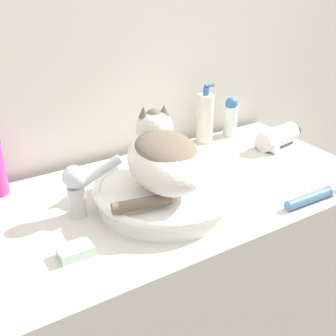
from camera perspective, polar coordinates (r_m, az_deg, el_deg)
name	(u,v)px	position (r m, az deg, el deg)	size (l,w,h in m)	color
wall_back	(110,57)	(1.34, -7.85, 14.68)	(8.00, 0.05, 2.40)	silver
vanity_counter	(168,311)	(1.44, 0.04, -18.82)	(1.19, 0.57, 0.89)	beige
sink_basin	(166,192)	(1.11, -0.33, -3.29)	(0.38, 0.38, 0.06)	white
cat	(164,155)	(1.07, -0.59, 1.83)	(0.31, 0.34, 0.17)	silver
faucet	(79,185)	(1.05, -11.92, -2.32)	(0.15, 0.07, 0.16)	silver
soap_pump_bottle	(205,118)	(1.47, 5.04, 6.77)	(0.06, 0.06, 0.21)	silver
deodorant_stick	(231,117)	(1.54, 8.47, 6.90)	(0.05, 0.05, 0.14)	silver
cream_tube	(312,197)	(1.18, 18.87, -3.79)	(0.17, 0.03, 0.03)	#4C7FB2
hair_dryer	(277,137)	(1.49, 14.59, 4.04)	(0.18, 0.10, 0.07)	silver
soap_bar	(75,251)	(0.95, -12.44, -10.92)	(0.07, 0.05, 0.02)	silver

